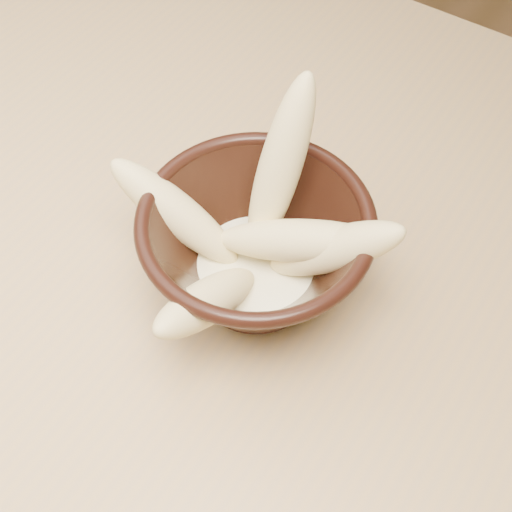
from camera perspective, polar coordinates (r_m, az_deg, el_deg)
The scene contains 8 objects.
table at distance 0.74m, azimuth -9.07°, elevation 1.69°, with size 1.20×0.80×0.75m.
bowl at distance 0.55m, azimuth 0.00°, elevation 0.51°, with size 0.18×0.18×0.10m.
milk_puddle at distance 0.57m, azimuth -0.00°, elevation -0.91°, with size 0.10×0.10×0.01m, color #FAF3C9.
banana_upright at distance 0.54m, azimuth 1.95°, elevation 7.15°, with size 0.03×0.03×0.15m, color #F7E592.
banana_left at distance 0.56m, azimuth -6.44°, elevation 3.46°, with size 0.03×0.03×0.12m, color #F7E592.
banana_right at distance 0.53m, azimuth 6.24°, elevation 0.54°, with size 0.03×0.03×0.12m, color #F7E592.
banana_across at distance 0.54m, azimuth 3.44°, elevation 1.24°, with size 0.03×0.03×0.13m, color #F7E592.
banana_front at distance 0.52m, azimuth -3.93°, elevation -3.66°, with size 0.03×0.03×0.12m, color #F7E592.
Camera 1 is at (0.34, -0.30, 1.25)m, focal length 50.00 mm.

